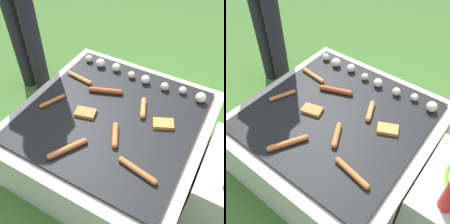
{
  "view_description": "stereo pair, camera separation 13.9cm",
  "coord_description": "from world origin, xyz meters",
  "views": [
    {
      "loc": [
        0.47,
        -0.84,
        1.41
      ],
      "look_at": [
        0.0,
        0.0,
        0.42
      ],
      "focal_mm": 42.0,
      "sensor_mm": 36.0,
      "label": 1
    },
    {
      "loc": [
        0.59,
        -0.77,
        1.41
      ],
      "look_at": [
        0.0,
        0.0,
        0.42
      ],
      "focal_mm": 42.0,
      "sensor_mm": 36.0,
      "label": 2
    }
  ],
  "objects": [
    {
      "name": "ground_plane",
      "position": [
        0.0,
        0.0,
        0.0
      ],
      "size": [
        14.0,
        14.0,
        0.0
      ],
      "primitive_type": "plane",
      "color": "#3D6628"
    },
    {
      "name": "grill",
      "position": [
        0.0,
        0.0,
        0.2
      ],
      "size": [
        1.0,
        1.0,
        0.4
      ],
      "color": "#B2AA9E",
      "rests_on": "ground_plane"
    },
    {
      "name": "sausage_front_center",
      "position": [
        0.13,
        0.12,
        0.41
      ],
      "size": [
        0.08,
        0.14,
        0.03
      ],
      "color": "#C6753D",
      "rests_on": "grill"
    },
    {
      "name": "sausage_mid_left",
      "position": [
        0.27,
        -0.25,
        0.41
      ],
      "size": [
        0.2,
        0.06,
        0.03
      ],
      "color": "#B7602D",
      "rests_on": "grill"
    },
    {
      "name": "sausage_front_right",
      "position": [
        0.09,
        -0.12,
        0.41
      ],
      "size": [
        0.09,
        0.15,
        0.03
      ],
      "color": "#B7602D",
      "rests_on": "grill"
    },
    {
      "name": "sausage_back_right",
      "position": [
        -0.34,
        -0.08,
        0.41
      ],
      "size": [
        0.08,
        0.15,
        0.02
      ],
      "color": "#B7602D",
      "rests_on": "grill"
    },
    {
      "name": "sausage_front_left",
      "position": [
        -0.07,
        -0.31,
        0.41
      ],
      "size": [
        0.12,
        0.18,
        0.03
      ],
      "color": "#B7602D",
      "rests_on": "grill"
    },
    {
      "name": "sausage_back_left",
      "position": [
        -0.32,
        0.16,
        0.41
      ],
      "size": [
        0.19,
        0.05,
        0.03
      ],
      "color": "#C6753D",
      "rests_on": "grill"
    },
    {
      "name": "sausage_back_center",
      "position": [
        -0.12,
        0.14,
        0.41
      ],
      "size": [
        0.19,
        0.09,
        0.03
      ],
      "color": "#93421E",
      "rests_on": "grill"
    },
    {
      "name": "bread_slice_center",
      "position": [
        -0.13,
        -0.07,
        0.41
      ],
      "size": [
        0.12,
        0.09,
        0.02
      ],
      "color": "#B27033",
      "rests_on": "grill"
    },
    {
      "name": "bread_slice_right",
      "position": [
        0.27,
        0.06,
        0.41
      ],
      "size": [
        0.12,
        0.1,
        0.02
      ],
      "color": "#D18438",
      "rests_on": "grill"
    },
    {
      "name": "mushroom_row",
      "position": [
        0.0,
        0.34,
        0.42
      ],
      "size": [
        0.8,
        0.07,
        0.06
      ],
      "color": "beige",
      "rests_on": "grill"
    }
  ]
}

